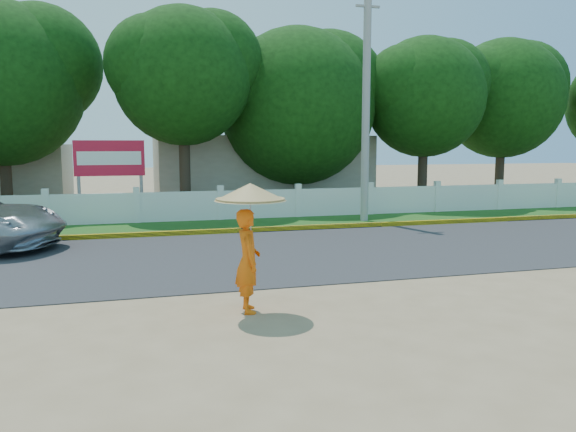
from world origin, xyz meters
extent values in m
plane|color=#9E8460|center=(0.00, 0.00, 0.00)|extent=(120.00, 120.00, 0.00)
cube|color=#38383A|center=(0.00, 4.50, 0.01)|extent=(60.00, 7.00, 0.02)
cube|color=#2D601E|center=(0.00, 9.75, 0.01)|extent=(60.00, 3.50, 0.03)
cube|color=yellow|center=(0.00, 8.05, 0.08)|extent=(40.00, 0.18, 0.16)
cube|color=silver|center=(0.00, 11.20, 0.55)|extent=(40.00, 0.10, 1.10)
cube|color=#B7AD99|center=(3.00, 18.00, 1.60)|extent=(10.00, 6.00, 3.20)
cylinder|color=gray|center=(5.02, 9.51, 4.20)|extent=(0.28, 0.28, 8.40)
imported|color=#E55A0C|center=(-1.35, -0.29, 0.87)|extent=(0.44, 0.65, 1.75)
cylinder|color=#95959A|center=(-1.30, -0.29, 1.55)|extent=(0.02, 0.02, 1.13)
cone|color=tan|center=(-1.30, -0.29, 2.03)|extent=(1.20, 1.20, 0.29)
cylinder|color=gray|center=(-5.00, 12.30, 1.00)|extent=(0.12, 0.12, 2.00)
cylinder|color=gray|center=(-2.80, 12.30, 1.00)|extent=(0.12, 0.12, 2.00)
cube|color=red|center=(-3.90, 12.30, 2.30)|extent=(2.50, 0.12, 1.30)
cube|color=silver|center=(-3.90, 12.24, 2.30)|extent=(2.25, 0.02, 0.49)
cylinder|color=#473828|center=(14.74, 14.97, 1.72)|extent=(0.44, 0.44, 3.43)
sphere|color=#154910|center=(14.74, 14.97, 5.04)|extent=(5.85, 5.85, 5.85)
cylinder|color=#473828|center=(-1.06, 13.48, 1.98)|extent=(0.44, 0.44, 3.96)
sphere|color=#154910|center=(-1.06, 13.48, 5.45)|extent=(5.41, 5.41, 5.41)
cylinder|color=#473828|center=(4.13, 15.11, 1.27)|extent=(0.44, 0.44, 2.55)
sphere|color=#154910|center=(4.13, 15.11, 4.47)|extent=(6.99, 6.99, 6.99)
cylinder|color=#473828|center=(9.90, 14.05, 1.72)|extent=(0.44, 0.44, 3.43)
sphere|color=#154910|center=(9.90, 14.05, 4.93)|extent=(5.45, 5.45, 5.45)
cylinder|color=#473828|center=(-7.97, 15.29, 1.69)|extent=(0.44, 0.44, 3.39)
sphere|color=#154910|center=(-7.97, 15.29, 5.16)|extent=(6.47, 6.47, 6.47)
camera|label=1|loc=(-3.21, -9.35, 2.82)|focal=35.00mm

